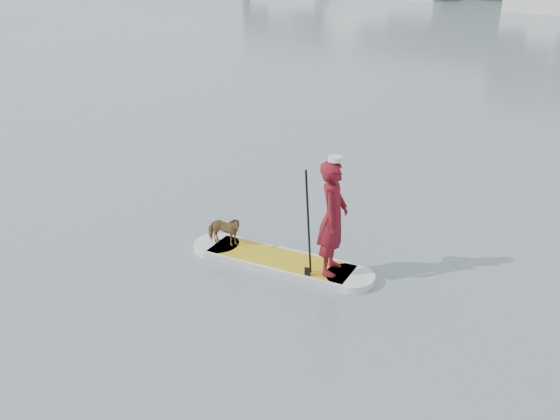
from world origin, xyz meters
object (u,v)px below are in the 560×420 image
Objects in this scene: paddler at (333,218)px; dog at (224,231)px; sailboat_c at (560,2)px; paddleboard at (280,261)px.

dog is at bearing 80.20° from paddler.
paddler is at bearing -97.85° from dog.
paddler is 0.18× the size of sailboat_c.
sailboat_c is at bearing 88.62° from paddleboard.
sailboat_c is (-8.75, 40.63, -0.27)m from paddler.
paddleboard is 4.96× the size of dog.
dog reaches higher than paddleboard.
dog is at bearing -180.00° from paddleboard.
sailboat_c is (-6.79, 41.06, 0.39)m from dog.
dog is 41.62m from sailboat_c.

